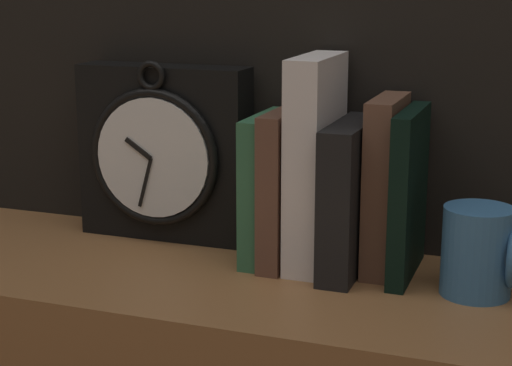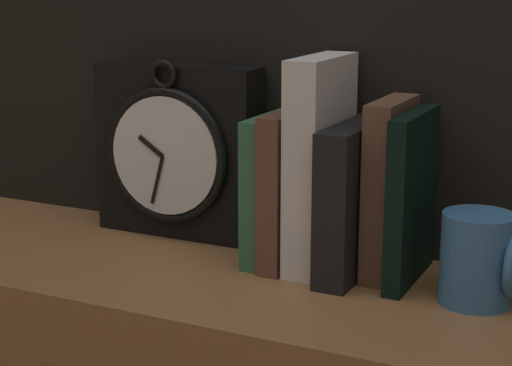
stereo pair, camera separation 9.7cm
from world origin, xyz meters
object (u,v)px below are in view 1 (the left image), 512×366
Objects in this scene: clock at (163,153)px; book_slot4_brown at (385,185)px; book_slot1_brown at (285,186)px; book_slot3_black at (349,197)px; book_slot0_green at (265,187)px; book_slot2_white at (315,162)px; mug at (480,252)px; book_slot5_black at (409,194)px.

clock is 0.30m from book_slot4_brown.
book_slot3_black is at bearing -5.57° from book_slot1_brown.
book_slot1_brown is at bearing -7.75° from book_slot0_green.
book_slot2_white is 2.54× the size of mug.
clock is 1.33× the size of book_slot0_green.
clock is 1.16× the size of book_slot4_brown.
book_slot4_brown is (0.04, 0.02, 0.01)m from book_slot3_black.
book_slot3_black is at bearing -153.66° from book_slot4_brown.
book_slot5_black reaches higher than book_slot0_green.
book_slot1_brown is at bearing 179.81° from book_slot5_black.
book_slot0_green is 0.18m from book_slot5_black.
book_slot3_black reaches higher than mug.
book_slot4_brown reaches higher than mug.
book_slot1_brown is at bearing -177.80° from book_slot2_white.
book_slot2_white reaches higher than mug.
book_slot3_black is (0.26, -0.04, -0.03)m from clock.
book_slot0_green is 0.03m from book_slot1_brown.
clock is 0.43m from mug.
book_slot4_brown reaches higher than book_slot3_black.
book_slot0_green is 0.92× the size of book_slot5_black.
book_slot3_black is 0.07m from book_slot5_black.
clock is 0.27m from book_slot3_black.
book_slot4_brown is at bearing 2.88° from book_slot0_green.
book_slot5_black is 1.97× the size of mug.
book_slot2_white reaches higher than clock.
book_slot5_black is at bearing -21.07° from book_slot4_brown.
mug is at bearing -9.06° from book_slot0_green.
book_slot3_black is 1.79× the size of mug.
book_slot0_green is 0.15m from book_slot4_brown.
book_slot0_green is 0.11m from book_slot3_black.
book_slot3_black is at bearing -11.94° from book_slot2_white.
book_slot0_green is (0.15, -0.03, -0.03)m from clock.
book_slot3_black is 0.05m from book_slot4_brown.
book_slot2_white is at bearing 168.72° from mug.
clock is at bearing 168.28° from book_slot0_green.
book_slot1_brown is 0.91× the size of book_slot4_brown.
book_slot2_white is 1.42× the size of book_slot3_black.
book_slot4_brown is 0.14m from mug.
book_slot2_white is at bearing 2.20° from book_slot1_brown.
book_slot5_black is (0.07, 0.01, 0.01)m from book_slot3_black.
clock is 0.95× the size of book_slot2_white.
book_slot4_brown is (0.12, 0.01, 0.01)m from book_slot1_brown.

